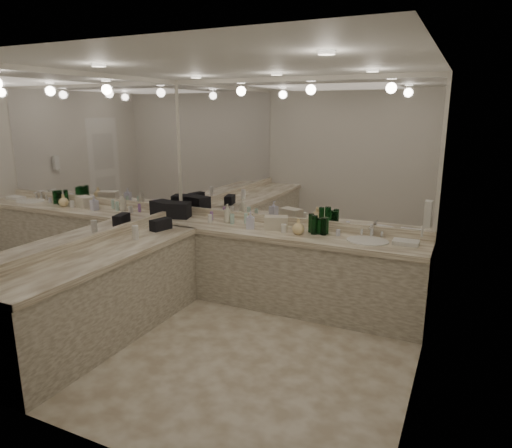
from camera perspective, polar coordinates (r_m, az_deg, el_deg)
The scene contains 37 objects.
floor at distance 4.52m, azimuth -2.61°, elevation -15.63°, with size 3.20×3.20×0.00m, color beige.
ceiling at distance 3.95m, azimuth -3.05°, elevation 19.34°, with size 3.20×3.20×0.00m, color white.
wall_back at distance 5.38m, azimuth 4.72°, elevation 3.96°, with size 3.20×0.02×2.60m, color beige.
wall_left at distance 4.98m, azimuth -19.31°, elevation 2.41°, with size 0.02×3.00×2.60m, color beige.
wall_right at distance 3.60m, azimuth 20.34°, elevation -1.90°, with size 0.02×3.00×2.60m, color beige.
vanity_back_base at distance 5.33m, azimuth 3.39°, elevation -5.89°, with size 3.20×0.60×0.84m, color beige.
vanity_back_top at distance 5.19m, azimuth 3.42°, elevation -1.25°, with size 3.20×0.64×0.06m, color white.
vanity_left_base at distance 4.82m, azimuth -18.38°, elevation -8.84°, with size 0.60×2.40×0.84m, color beige.
vanity_left_top at distance 4.66m, azimuth -18.72°, elevation -3.75°, with size 0.64×2.42×0.06m, color white.
backsplash_back at distance 5.43m, azimuth 4.58°, elevation 0.29°, with size 3.20×0.04×0.10m, color white.
backsplash_left at distance 5.04m, azimuth -18.83°, elevation -1.50°, with size 0.04×3.00×0.10m, color white.
mirror_back at distance 5.31m, azimuth 4.78°, elevation 9.00°, with size 3.12×0.01×1.55m, color white.
mirror_left at distance 4.90m, azimuth -19.66°, elevation 7.84°, with size 0.01×2.92×1.55m, color white.
sink at distance 4.93m, azimuth 13.76°, elevation -2.14°, with size 0.44×0.44×0.03m, color white.
faucet at distance 5.11m, azimuth 14.30°, elevation -0.74°, with size 0.24×0.16×0.14m, color silver.
wall_phone at distance 4.27m, azimuth 20.69°, elevation 1.16°, with size 0.06×0.10×0.24m, color white.
door at distance 3.20m, azimuth 18.87°, elevation -8.43°, with size 0.02×0.82×2.10m, color white.
black_toiletry_bag at distance 5.91m, azimuth -9.94°, elevation 1.72°, with size 0.34×0.22×0.20m, color black.
black_bag_spill at distance 5.34m, azimuth -11.82°, elevation -0.02°, with size 0.11×0.25×0.13m, color black.
cream_cosmetic_case at distance 5.26m, azimuth 2.52°, elevation 0.16°, with size 0.27×0.16×0.15m, color beige.
hand_towel at distance 4.92m, azimuth 18.22°, elevation -2.18°, with size 0.26×0.17×0.04m, color white.
lotion_left at distance 5.00m, azimuth -14.86°, elevation -0.99°, with size 0.07×0.07×0.16m, color white.
soap_bottle_a at distance 5.57m, azimuth -3.58°, elevation 1.34°, with size 0.09×0.09×0.23m, color silver.
soap_bottle_b at distance 5.27m, azimuth -0.70°, elevation 0.50°, with size 0.09×0.09×0.20m, color silver.
soap_bottle_c at distance 5.06m, azimuth 5.30°, elevation -0.30°, with size 0.14×0.14×0.18m, color #FADC9A.
green_bottle_0 at distance 5.06m, azimuth 8.47°, elevation -0.30°, with size 0.07×0.07×0.19m, color #0C4317.
green_bottle_1 at distance 5.16m, azimuth 6.91°, elevation 0.13°, with size 0.06×0.06×0.21m, color #0C4317.
green_bottle_2 at distance 5.08m, azimuth 7.29°, elevation -0.11°, with size 0.07×0.07×0.21m, color #0C4317.
green_bottle_3 at distance 5.09m, azimuth 7.96°, elevation -0.26°, with size 0.06×0.06×0.18m, color #0C4317.
green_bottle_4 at distance 5.12m, azimuth 8.67°, elevation -0.19°, with size 0.07×0.07×0.19m, color #0C4317.
amenity_bottle_0 at distance 5.07m, azimuth 10.23°, elevation -1.07°, with size 0.05×0.05×0.07m, color silver.
amenity_bottle_1 at distance 5.19m, azimuth 7.54°, elevation -0.65°, with size 0.06×0.06×0.06m, color white.
amenity_bottle_2 at distance 5.52m, azimuth -2.99°, elevation 0.64°, with size 0.05×0.05×0.12m, color silver.
amenity_bottle_3 at distance 5.12m, azimuth 3.49°, elevation -0.55°, with size 0.06×0.06×0.10m, color white.
amenity_bottle_4 at distance 5.73m, azimuth -5.58°, elevation 1.03°, with size 0.04×0.04×0.11m, color #9966B2.
amenity_bottle_5 at distance 5.52m, azimuth -1.28°, elevation 0.69°, with size 0.04×0.04×0.13m, color silver.
amenity_bottle_6 at distance 5.61m, azimuth -5.76°, elevation 0.68°, with size 0.06×0.06×0.10m, color white.
Camera 1 is at (1.85, -3.46, 2.23)m, focal length 32.00 mm.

